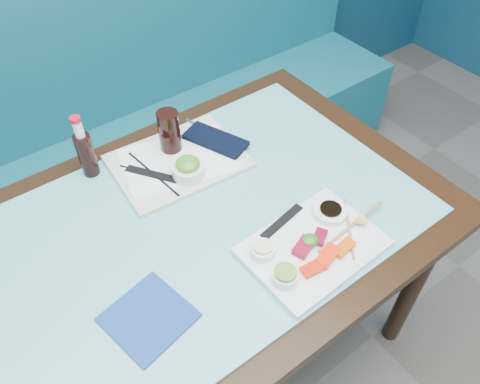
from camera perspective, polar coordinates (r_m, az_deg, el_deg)
booth_bench at (r=2.08m, az=-17.65°, el=3.77°), size 3.00×0.56×1.17m
dining_table at (r=1.32m, az=-5.65°, el=-6.60°), size 1.40×0.90×0.75m
glass_top at (r=1.25m, az=-5.94°, el=-4.21°), size 1.22×0.76×0.01m
sashimi_plate at (r=1.20m, az=8.89°, el=-6.65°), size 0.35×0.25×0.02m
salmon_left at (r=1.15m, az=9.02°, el=-9.12°), size 0.07×0.04×0.02m
salmon_mid at (r=1.17m, az=10.66°, el=-7.68°), size 0.08×0.05×0.02m
salmon_right at (r=1.19m, az=12.54°, el=-6.65°), size 0.07×0.04×0.02m
tuna_left at (r=1.18m, az=7.76°, el=-6.68°), size 0.07×0.05×0.02m
tuna_right at (r=1.20m, az=9.70°, el=-5.44°), size 0.06×0.05×0.02m
seaweed_garnish at (r=1.19m, az=8.51°, el=-5.85°), size 0.05×0.05×0.02m
ramekin_wasabi at (r=1.12m, az=5.50°, el=-10.25°), size 0.07×0.07×0.03m
wasabi_fill at (r=1.10m, az=5.56°, el=-9.72°), size 0.07×0.07×0.01m
ramekin_ginger at (r=1.16m, az=2.77°, el=-7.18°), size 0.08×0.08×0.03m
ginger_fill at (r=1.14m, az=2.80°, el=-6.65°), size 0.06×0.06×0.01m
soy_dish at (r=1.26m, az=10.94°, el=-2.37°), size 0.11×0.11×0.02m
soy_fill at (r=1.25m, az=11.01°, el=-2.02°), size 0.07×0.07×0.01m
lemon_wedge at (r=1.25m, az=14.86°, el=-3.43°), size 0.04×0.04×0.04m
chopstick_sleeve at (r=1.23m, az=5.13°, el=-3.58°), size 0.15×0.05×0.00m
wooden_chopstick_a at (r=1.24m, az=13.14°, el=-4.23°), size 0.13×0.16×0.01m
wooden_chopstick_b at (r=1.25m, az=13.46°, el=-3.99°), size 0.26×0.03×0.01m
serving_tray at (r=1.42m, az=-7.51°, el=3.74°), size 0.40×0.31×0.01m
paper_placemat at (r=1.41m, az=-7.54°, el=3.98°), size 0.36×0.30×0.00m
seaweed_bowl at (r=1.35m, az=-6.32°, el=2.65°), size 0.12×0.12×0.04m
seaweed_salad at (r=1.33m, az=-6.40°, el=3.42°), size 0.09×0.09×0.04m
cola_glass at (r=1.41m, az=-8.62°, el=7.32°), size 0.08×0.08×0.13m
navy_pouch at (r=1.46m, az=-3.02°, el=6.35°), size 0.15×0.22×0.02m
fork at (r=1.52m, az=-5.46°, el=8.20°), size 0.03×0.08×0.01m
black_chopstick_a at (r=1.37m, az=-10.84°, el=2.10°), size 0.11×0.18×0.01m
black_chopstick_b at (r=1.37m, az=-10.56°, el=2.25°), size 0.03×0.24×0.01m
tray_sleeve at (r=1.37m, az=-10.70°, el=2.15°), size 0.11×0.15×0.00m
cola_bottle_body at (r=1.40m, az=-18.19°, el=4.31°), size 0.06×0.06×0.14m
cola_bottle_neck at (r=1.34m, az=-19.12°, el=7.29°), size 0.03×0.03×0.05m
cola_bottle_cap at (r=1.32m, az=-19.45°, el=8.35°), size 0.04×0.04×0.01m
blue_napkin at (r=1.11m, az=-11.08°, el=-14.75°), size 0.20×0.20×0.01m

